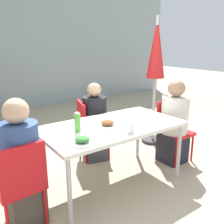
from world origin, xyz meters
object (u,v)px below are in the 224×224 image
at_px(person_right, 174,125).
at_px(person_left, 22,167).
at_px(chair_far, 89,126).
at_px(person_far, 95,124).
at_px(bottle, 77,122).
at_px(drinking_cup, 130,128).
at_px(salad_bowl, 129,119).
at_px(chair_right, 172,126).
at_px(chair_left, 20,181).
at_px(closed_umbrella, 156,56).

bearing_deg(person_right, person_left, 2.59).
height_order(chair_far, person_far, person_far).
height_order(bottle, drinking_cup, bottle).
relative_size(person_far, bottle, 5.41).
bearing_deg(salad_bowl, person_far, 94.05).
relative_size(bottle, salad_bowl, 1.44).
bearing_deg(chair_right, chair_far, -34.75).
distance_m(chair_left, person_right, 2.15).
relative_size(chair_right, chair_far, 1.00).
height_order(chair_left, person_right, person_right).
distance_m(person_left, salad_bowl, 1.32).
distance_m(person_right, drinking_cup, 1.12).
relative_size(chair_left, drinking_cup, 7.93).
bearing_deg(person_far, closed_umbrella, 104.91).
bearing_deg(chair_far, closed_umbrella, 101.64).
distance_m(closed_umbrella, salad_bowl, 1.45).
bearing_deg(bottle, chair_right, 1.12).
xyz_separation_m(person_far, drinking_cup, (-0.19, -1.01, 0.28)).
bearing_deg(person_far, person_left, -42.60).
bearing_deg(person_left, salad_bowl, -0.71).
bearing_deg(person_right, person_far, -38.62).
distance_m(chair_right, drinking_cup, 1.21).
xyz_separation_m(closed_umbrella, drinking_cup, (-1.34, -1.00, -0.64)).
bearing_deg(chair_left, salad_bowl, 2.73).
height_order(chair_right, drinking_cup, drinking_cup).
xyz_separation_m(person_right, drinking_cup, (-1.05, -0.30, 0.25)).
distance_m(bottle, drinking_cup, 0.55).
height_order(closed_umbrella, salad_bowl, closed_umbrella).
distance_m(chair_left, chair_right, 2.21).
distance_m(chair_right, bottle, 1.57).
bearing_deg(person_far, drinking_cup, 4.96).
relative_size(chair_far, person_far, 0.76).
bearing_deg(person_far, chair_far, -121.88).
bearing_deg(person_left, drinking_cup, -17.36).
height_order(person_left, person_far, person_left).
height_order(person_left, closed_umbrella, closed_umbrella).
distance_m(person_far, closed_umbrella, 1.47).
height_order(person_left, chair_far, person_left).
distance_m(person_far, bottle, 0.96).
relative_size(person_far, closed_umbrella, 0.55).
distance_m(chair_right, chair_far, 1.20).
xyz_separation_m(person_left, person_right, (2.11, 0.06, -0.02)).
bearing_deg(drinking_cup, person_far, 79.13).
relative_size(person_right, drinking_cup, 10.89).
distance_m(chair_left, person_far, 1.55).
xyz_separation_m(person_right, closed_umbrella, (0.29, 0.69, 0.89)).
relative_size(chair_left, chair_far, 1.00).
bearing_deg(person_left, closed_umbrella, 13.23).
distance_m(bottle, salad_bowl, 0.67).
height_order(chair_right, bottle, bottle).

